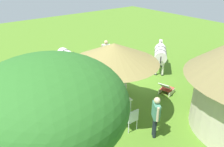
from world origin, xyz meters
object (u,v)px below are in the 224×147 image
object	(u,v)px
shade_umbrella	(114,53)
patio_dining_table	(114,101)
patio_chair_east_end	(131,118)
zebra_toward_hut	(115,69)
standing_watcher	(106,51)
striped_lounge_chair	(166,89)
zebra_by_umbrella	(69,58)
zebra_nearest_camera	(160,53)
guest_beside_umbrella	(156,114)
patio_chair_near_lawn	(95,94)
acacia_tree_behind_hut	(48,106)

from	to	relation	value
shade_umbrella	patio_dining_table	world-z (taller)	shade_umbrella
patio_chair_east_end	zebra_toward_hut	size ratio (longest dim) A/B	0.40
patio_dining_table	standing_watcher	xyz separation A→B (m)	(-2.69, -4.18, 0.34)
patio_chair_east_end	standing_watcher	bearing A→B (deg)	66.36
striped_lounge_chair	zebra_by_umbrella	bearing A→B (deg)	-167.00
patio_chair_east_end	zebra_nearest_camera	size ratio (longest dim) A/B	0.49
guest_beside_umbrella	zebra_by_umbrella	bearing A→B (deg)	-146.36
patio_chair_near_lawn	patio_chair_east_end	bearing A→B (deg)	84.59
patio_chair_east_end	guest_beside_umbrella	bearing A→B (deg)	-57.31
patio_dining_table	zebra_by_umbrella	world-z (taller)	zebra_by_umbrella
patio_chair_near_lawn	striped_lounge_chair	distance (m)	3.43
zebra_nearest_camera	acacia_tree_behind_hut	distance (m)	9.91
guest_beside_umbrella	zebra_toward_hut	xyz separation A→B (m)	(-1.09, -3.66, 0.06)
patio_dining_table	zebra_by_umbrella	xyz separation A→B (m)	(-0.44, -4.54, 0.33)
patio_chair_near_lawn	zebra_toward_hut	world-z (taller)	zebra_toward_hut
guest_beside_umbrella	zebra_nearest_camera	world-z (taller)	guest_beside_umbrella
guest_beside_umbrella	patio_dining_table	bearing A→B (deg)	-135.34
shade_umbrella	acacia_tree_behind_hut	distance (m)	4.66
zebra_nearest_camera	zebra_toward_hut	distance (m)	3.36
patio_dining_table	guest_beside_umbrella	world-z (taller)	guest_beside_umbrella
shade_umbrella	patio_dining_table	size ratio (longest dim) A/B	2.66
guest_beside_umbrella	zebra_by_umbrella	size ratio (longest dim) A/B	0.69
patio_chair_east_end	acacia_tree_behind_hut	xyz separation A→B (m)	(3.55, 1.70, 2.87)
patio_dining_table	zebra_toward_hut	size ratio (longest dim) A/B	0.56
striped_lounge_chair	zebra_nearest_camera	xyz separation A→B (m)	(-1.77, -2.02, 0.79)
patio_chair_east_end	guest_beside_umbrella	xyz separation A→B (m)	(-0.41, 0.75, 0.45)
acacia_tree_behind_hut	striped_lounge_chair	bearing A→B (deg)	-158.26
shade_umbrella	zebra_toward_hut	xyz separation A→B (m)	(-1.43, -1.77, -1.66)
standing_watcher	patio_chair_near_lawn	bearing A→B (deg)	82.08
striped_lounge_chair	acacia_tree_behind_hut	distance (m)	7.82
shade_umbrella	patio_chair_near_lawn	xyz separation A→B (m)	(0.14, -1.13, -2.17)
shade_umbrella	zebra_by_umbrella	distance (m)	4.87
shade_umbrella	zebra_by_umbrella	world-z (taller)	shade_umbrella
patio_chair_near_lawn	striped_lounge_chair	world-z (taller)	patio_chair_near_lawn
zebra_nearest_camera	acacia_tree_behind_hut	size ratio (longest dim) A/B	0.43
patio_dining_table	striped_lounge_chair	distance (m)	3.05
shade_umbrella	zebra_nearest_camera	size ratio (longest dim) A/B	1.81
standing_watcher	acacia_tree_behind_hut	xyz separation A→B (m)	(6.32, 7.01, 2.41)
striped_lounge_chair	zebra_by_umbrella	world-z (taller)	zebra_by_umbrella
standing_watcher	zebra_nearest_camera	xyz separation A→B (m)	(-2.10, 2.34, 0.06)
patio_chair_east_end	acacia_tree_behind_hut	bearing A→B (deg)	-150.61
guest_beside_umbrella	standing_watcher	size ratio (longest dim) A/B	0.98
patio_chair_east_end	striped_lounge_chair	bearing A→B (deg)	20.97
patio_dining_table	acacia_tree_behind_hut	xyz separation A→B (m)	(3.63, 2.83, 2.74)
acacia_tree_behind_hut	patio_chair_east_end	bearing A→B (deg)	-154.45
patio_chair_near_lawn	zebra_by_umbrella	world-z (taller)	zebra_by_umbrella
standing_watcher	zebra_toward_hut	xyz separation A→B (m)	(1.26, 2.41, 0.04)
zebra_toward_hut	patio_chair_east_end	bearing A→B (deg)	51.02
striped_lounge_chair	zebra_toward_hut	size ratio (longest dim) A/B	0.40
shade_umbrella	acacia_tree_behind_hut	world-z (taller)	acacia_tree_behind_hut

